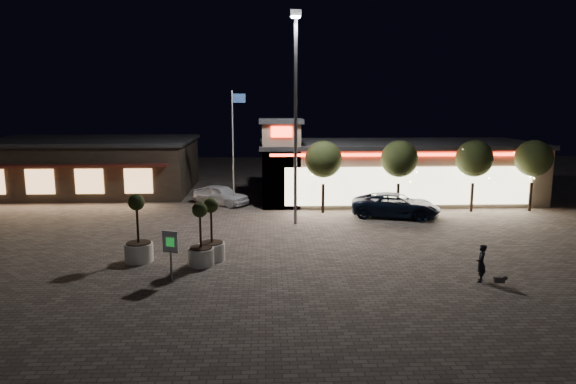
{
  "coord_description": "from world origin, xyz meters",
  "views": [
    {
      "loc": [
        0.29,
        -22.13,
        7.37
      ],
      "look_at": [
        1.47,
        6.0,
        2.32
      ],
      "focal_mm": 32.0,
      "sensor_mm": 36.0,
      "label": 1
    }
  ],
  "objects_px": {
    "valet_sign": "(170,246)",
    "pedestrian": "(481,263)",
    "white_sedan": "(221,195)",
    "planter_left": "(138,241)",
    "planter_mid": "(201,246)",
    "pickup_truck": "(396,205)"
  },
  "relations": [
    {
      "from": "white_sedan",
      "to": "planter_mid",
      "type": "height_order",
      "value": "planter_mid"
    },
    {
      "from": "pedestrian",
      "to": "valet_sign",
      "type": "relative_size",
      "value": 0.75
    },
    {
      "from": "pedestrian",
      "to": "planter_left",
      "type": "xyz_separation_m",
      "value": [
        -14.69,
        3.29,
        0.2
      ]
    },
    {
      "from": "white_sedan",
      "to": "pedestrian",
      "type": "distance_m",
      "value": 20.28
    },
    {
      "from": "planter_left",
      "to": "white_sedan",
      "type": "bearing_deg",
      "value": 78.49
    },
    {
      "from": "white_sedan",
      "to": "planter_left",
      "type": "relative_size",
      "value": 1.32
    },
    {
      "from": "white_sedan",
      "to": "planter_left",
      "type": "bearing_deg",
      "value": -157.5
    },
    {
      "from": "pickup_truck",
      "to": "valet_sign",
      "type": "distance_m",
      "value": 16.59
    },
    {
      "from": "planter_mid",
      "to": "valet_sign",
      "type": "relative_size",
      "value": 1.38
    },
    {
      "from": "pedestrian",
      "to": "planter_left",
      "type": "bearing_deg",
      "value": -77.41
    },
    {
      "from": "pedestrian",
      "to": "valet_sign",
      "type": "xyz_separation_m",
      "value": [
        -12.73,
        0.67,
        0.69
      ]
    },
    {
      "from": "planter_left",
      "to": "planter_mid",
      "type": "distance_m",
      "value": 3.0
    },
    {
      "from": "pedestrian",
      "to": "planter_left",
      "type": "distance_m",
      "value": 15.05
    },
    {
      "from": "valet_sign",
      "to": "pedestrian",
      "type": "bearing_deg",
      "value": -3.02
    },
    {
      "from": "pickup_truck",
      "to": "pedestrian",
      "type": "distance_m",
      "value": 11.91
    },
    {
      "from": "pickup_truck",
      "to": "valet_sign",
      "type": "xyz_separation_m",
      "value": [
        -12.19,
        -11.23,
        0.7
      ]
    },
    {
      "from": "pickup_truck",
      "to": "planter_left",
      "type": "distance_m",
      "value": 16.56
    },
    {
      "from": "white_sedan",
      "to": "valet_sign",
      "type": "height_order",
      "value": "valet_sign"
    },
    {
      "from": "white_sedan",
      "to": "pickup_truck",
      "type": "bearing_deg",
      "value": -77.03
    },
    {
      "from": "pedestrian",
      "to": "planter_left",
      "type": "relative_size",
      "value": 0.49
    },
    {
      "from": "pickup_truck",
      "to": "planter_left",
      "type": "height_order",
      "value": "planter_left"
    },
    {
      "from": "pickup_truck",
      "to": "planter_mid",
      "type": "xyz_separation_m",
      "value": [
        -11.21,
        -9.25,
        0.13
      ]
    }
  ]
}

